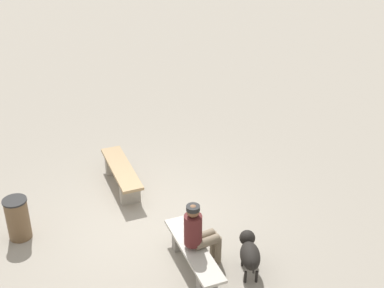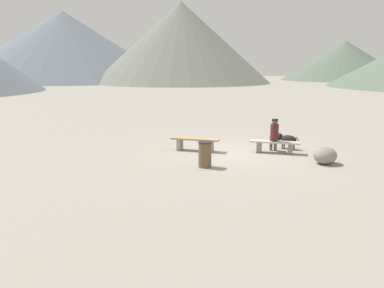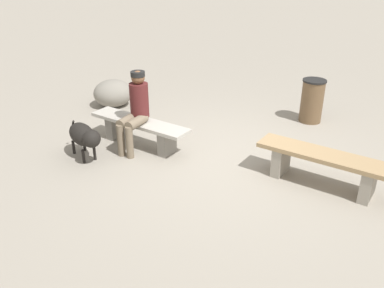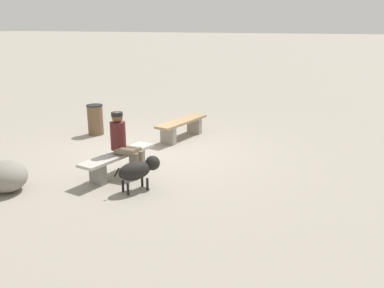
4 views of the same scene
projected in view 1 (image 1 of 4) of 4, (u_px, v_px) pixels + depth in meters
The scene contains 6 objects.
ground at pixel (146, 225), 9.71m from camera, with size 210.00×210.00×0.06m, color gray.
bench_left at pixel (122, 173), 10.64m from camera, with size 1.80×0.74×0.46m.
bench_right at pixel (194, 254), 8.51m from camera, with size 1.78×0.71×0.42m.
seated_person at pixel (199, 232), 8.39m from camera, with size 0.34×0.63×1.22m.
dog at pixel (249, 252), 8.44m from camera, with size 0.79×0.60×0.56m.
trash_bin at pixel (18, 219), 9.19m from camera, with size 0.42×0.42×0.78m.
Camera 1 is at (7.02, -3.55, 5.91)m, focal length 49.87 mm.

